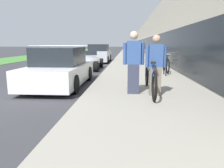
{
  "coord_description": "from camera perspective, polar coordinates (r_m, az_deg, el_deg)",
  "views": [
    {
      "loc": [
        5.06,
        -5.06,
        1.55
      ],
      "look_at": [
        3.79,
        12.89,
        -1.78
      ],
      "focal_mm": 35.0,
      "sensor_mm": 36.0,
      "label": 1
    }
  ],
  "objects": [
    {
      "name": "sidewalk_slab",
      "position": [
        26.11,
        5.5,
        7.16
      ],
      "size": [
        3.82,
        70.0,
        0.13
      ],
      "color": "gray",
      "rests_on": "ground"
    },
    {
      "name": "storefront_facade",
      "position": [
        34.91,
        16.95,
        11.47
      ],
      "size": [
        10.01,
        70.0,
        4.87
      ],
      "color": "beige",
      "rests_on": "ground"
    },
    {
      "name": "lawn_strip",
      "position": [
        32.18,
        -16.83,
        7.29
      ],
      "size": [
        4.29,
        70.0,
        0.03
      ],
      "color": "#478438",
      "rests_on": "ground"
    },
    {
      "name": "tandem_bicycle",
      "position": [
        6.52,
        9.92,
        1.38
      ],
      "size": [
        0.52,
        2.87,
        0.97
      ],
      "color": "black",
      "rests_on": "sidewalk_slab"
    },
    {
      "name": "person_rider",
      "position": [
        6.11,
        11.32,
        4.76
      ],
      "size": [
        0.56,
        0.22,
        1.66
      ],
      "color": "#756B5B",
      "rests_on": "sidewalk_slab"
    },
    {
      "name": "person_bystander",
      "position": [
        6.26,
        5.64,
        5.54
      ],
      "size": [
        0.6,
        0.24,
        1.77
      ],
      "color": "#33384C",
      "rests_on": "sidewalk_slab"
    },
    {
      "name": "bike_rack_hoop",
      "position": [
        10.31,
        13.74,
        5.12
      ],
      "size": [
        0.05,
        0.6,
        0.84
      ],
      "color": "black",
      "rests_on": "sidewalk_slab"
    },
    {
      "name": "cruiser_bike_nearest",
      "position": [
        11.39,
        13.89,
        4.92
      ],
      "size": [
        0.52,
        1.81,
        0.9
      ],
      "color": "black",
      "rests_on": "sidewalk_slab"
    },
    {
      "name": "cruiser_bike_middle",
      "position": [
        13.56,
        11.42,
        5.87
      ],
      "size": [
        0.52,
        1.73,
        0.91
      ],
      "color": "black",
      "rests_on": "sidewalk_slab"
    },
    {
      "name": "cruiser_bike_farthest",
      "position": [
        15.8,
        10.87,
        6.42
      ],
      "size": [
        0.52,
        1.79,
        0.83
      ],
      "color": "black",
      "rests_on": "sidewalk_slab"
    },
    {
      "name": "parked_sedan_curbside",
      "position": [
        8.29,
        -13.35,
        3.91
      ],
      "size": [
        1.87,
        4.2,
        1.49
      ],
      "color": "white",
      "rests_on": "ground"
    },
    {
      "name": "vintage_roadster_curbside",
      "position": [
        13.47,
        -6.65,
        5.85
      ],
      "size": [
        1.72,
        4.05,
        1.1
      ],
      "color": "silver",
      "rests_on": "ground"
    },
    {
      "name": "parked_sedan_far",
      "position": [
        18.83,
        -3.45,
        7.84
      ],
      "size": [
        1.87,
        4.21,
        1.51
      ],
      "color": "silver",
      "rests_on": "ground"
    }
  ]
}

